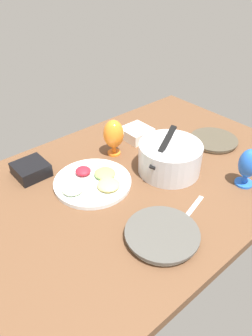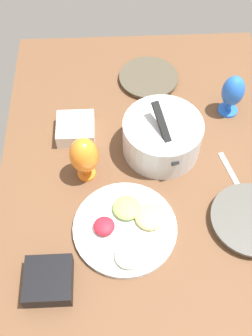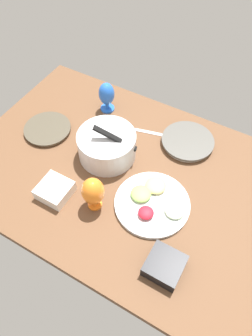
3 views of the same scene
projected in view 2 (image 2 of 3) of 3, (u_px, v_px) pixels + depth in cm
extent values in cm
cube|color=brown|center=(150.00, 189.00, 141.29)|extent=(160.00, 104.00, 4.00)
cylinder|color=beige|center=(149.00, 79.00, 168.27)|extent=(22.22, 22.22, 1.34)
cylinder|color=#494233|center=(149.00, 77.00, 167.38)|extent=(24.16, 24.16, 0.81)
cylinder|color=silver|center=(251.00, 221.00, 131.04)|extent=(24.09, 24.09, 1.89)
cylinder|color=#4E4C47|center=(252.00, 219.00, 129.79)|extent=(26.19, 26.19, 1.13)
cylinder|color=silver|center=(162.00, 137.00, 143.20)|extent=(27.59, 27.59, 13.54)
cylinder|color=white|center=(163.00, 129.00, 139.85)|extent=(24.83, 24.83, 2.44)
cube|color=black|center=(165.00, 133.00, 134.09)|extent=(19.84, 8.34, 11.42)
cylinder|color=silver|center=(125.00, 228.00, 129.68)|extent=(32.97, 32.97, 1.80)
ellipsoid|color=beige|center=(129.00, 256.00, 122.26)|extent=(8.38, 8.38, 2.20)
ellipsoid|color=#F9E072|center=(150.00, 217.00, 129.47)|extent=(9.44, 9.44, 2.59)
ellipsoid|color=#8CC659|center=(127.00, 208.00, 131.30)|extent=(9.08, 9.08, 2.64)
ellipsoid|color=red|center=(104.00, 226.00, 127.44)|extent=(6.68, 6.68, 2.94)
cylinder|color=orange|center=(87.00, 173.00, 141.97)|extent=(6.30, 6.30, 1.00)
cylinder|color=orange|center=(86.00, 170.00, 140.29)|extent=(2.00, 2.00, 3.08)
ellipsoid|color=orange|center=(84.00, 155.00, 133.29)|extent=(9.73, 9.73, 13.90)
cylinder|color=blue|center=(227.00, 110.00, 158.75)|extent=(7.62, 7.62, 1.00)
cylinder|color=blue|center=(229.00, 106.00, 157.04)|extent=(2.00, 2.00, 3.16)
ellipsoid|color=blue|center=(233.00, 91.00, 150.36)|extent=(8.38, 8.38, 13.05)
cube|color=white|center=(76.00, 129.00, 150.28)|extent=(13.63, 13.63, 5.77)
cube|color=#F9E072|center=(75.00, 125.00, 148.76)|extent=(11.18, 11.18, 1.85)
cube|color=black|center=(49.00, 281.00, 117.98)|extent=(13.72, 13.72, 5.81)
cube|color=tan|center=(48.00, 278.00, 116.45)|extent=(11.25, 11.25, 1.86)
cube|color=silver|center=(231.00, 173.00, 142.40)|extent=(17.89, 6.14, 0.60)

